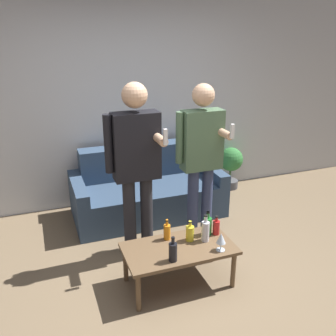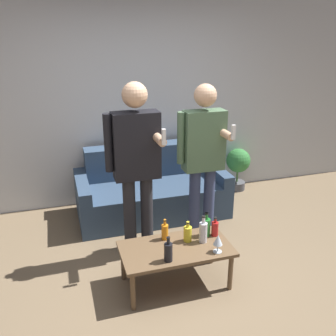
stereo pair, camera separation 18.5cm
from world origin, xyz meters
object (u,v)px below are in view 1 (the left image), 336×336
object	(u,v)px
couch	(146,191)
person_standing_right	(201,152)
coffee_table	(179,251)
bottle_orange	(167,231)
person_standing_left	(136,160)

from	to	relation	value
couch	person_standing_right	size ratio (longest dim) A/B	1.07
coffee_table	person_standing_right	world-z (taller)	person_standing_right
couch	bottle_orange	xyz separation A→B (m)	(-0.21, -1.32, 0.18)
coffee_table	bottle_orange	world-z (taller)	bottle_orange
coffee_table	person_standing_left	bearing A→B (deg)	110.24
person_standing_left	couch	bearing A→B (deg)	68.05
person_standing_right	couch	bearing A→B (deg)	113.68
bottle_orange	coffee_table	bearing A→B (deg)	-71.99
couch	bottle_orange	world-z (taller)	couch
coffee_table	bottle_orange	size ratio (longest dim) A/B	4.93
couch	person_standing_left	size ratio (longest dim) A/B	1.03
couch	bottle_orange	bearing A→B (deg)	-98.91
couch	person_standing_right	distance (m)	1.14
coffee_table	person_standing_left	distance (m)	0.93
bottle_orange	person_standing_left	world-z (taller)	person_standing_left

